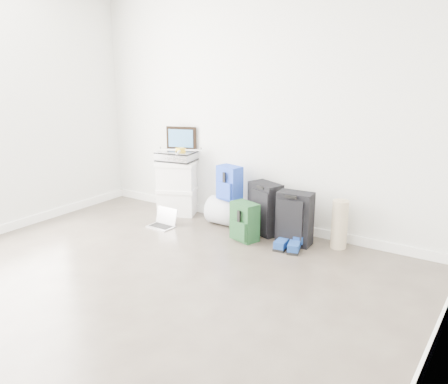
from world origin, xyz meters
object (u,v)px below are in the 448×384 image
Objects in this scene: briefcase at (177,156)px; boxes_stack at (178,187)px; laptop at (163,222)px; duffel_bag at (230,212)px; large_suitcase at (265,208)px; carry_on at (294,219)px.

boxes_stack is at bearing 0.00° from briefcase.
boxes_stack is 0.60m from laptop.
boxes_stack reaches higher than laptop.
duffel_bag reaches higher than laptop.
large_suitcase is 1.90× the size of laptop.
boxes_stack is 1.51× the size of briefcase.
duffel_bag is 0.80m from laptop.
large_suitcase is 1.21m from laptop.
large_suitcase is (0.45, 0.00, 0.13)m from duffel_bag.
laptop is at bearing -172.77° from carry_on.
boxes_stack is 1.17× the size of large_suitcase.
laptop is (-1.52, -0.33, -0.23)m from carry_on.
briefcase reaches higher than large_suitcase.
duffel_bag is at bearing -25.61° from boxes_stack.
briefcase is at bearing -159.87° from large_suitcase.
laptop is (-0.64, -0.45, -0.11)m from duffel_bag.
carry_on is (0.87, -0.12, 0.12)m from duffel_bag.
duffel_bag is (0.82, -0.04, -0.57)m from briefcase.
laptop is at bearing -93.36° from boxes_stack.
laptop is at bearing -135.61° from large_suitcase.
briefcase is (0.00, 0.00, 0.40)m from boxes_stack.
boxes_stack is at bearing 111.37° from laptop.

